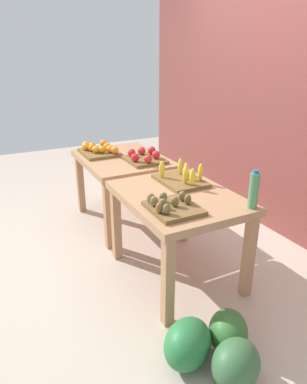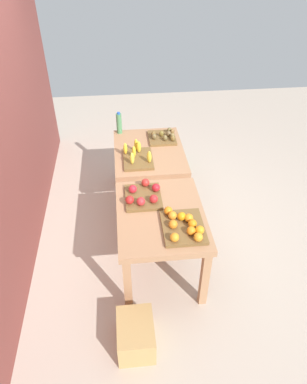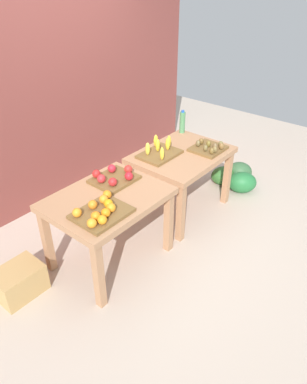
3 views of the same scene
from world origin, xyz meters
TOP-DOWN VIEW (x-y plane):
  - ground_plane at (0.00, 0.00)m, footprint 8.00×8.00m
  - back_wall at (0.00, 1.35)m, footprint 4.40×0.12m
  - display_table_left at (-0.56, 0.00)m, footprint 1.04×0.80m
  - display_table_right at (0.56, 0.00)m, footprint 1.04×0.80m
  - orange_bin at (-0.79, -0.17)m, footprint 0.45×0.36m
  - apple_bin at (-0.33, 0.14)m, footprint 0.40×0.37m
  - banana_crate at (0.36, 0.15)m, footprint 0.44×0.32m
  - kiwi_bin at (0.79, -0.19)m, footprint 0.36×0.33m
  - water_bottle at (1.01, 0.33)m, footprint 0.07×0.07m
  - watermelon_pile at (1.43, -0.26)m, footprint 0.64×0.70m
  - cardboard_produce_box at (-1.38, 0.30)m, footprint 0.40×0.30m

SIDE VIEW (x-z plane):
  - ground_plane at x=0.00m, z-range 0.00..0.00m
  - watermelon_pile at x=1.43m, z-range -0.01..0.26m
  - cardboard_produce_box at x=-1.38m, z-range 0.00..0.27m
  - display_table_left at x=-0.56m, z-range 0.26..0.98m
  - display_table_right at x=0.56m, z-range 0.26..0.98m
  - kiwi_bin at x=0.79m, z-range 0.71..0.81m
  - apple_bin at x=-0.33m, z-range 0.71..0.82m
  - banana_crate at x=0.36m, z-range 0.68..0.85m
  - orange_bin at x=-0.79m, z-range 0.71..0.82m
  - water_bottle at x=1.01m, z-range 0.72..0.99m
  - back_wall at x=0.00m, z-range 0.00..3.00m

